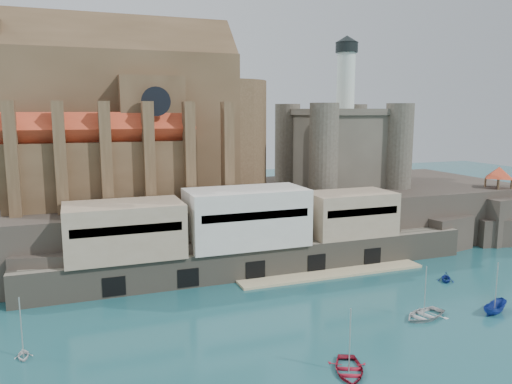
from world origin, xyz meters
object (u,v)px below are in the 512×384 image
object	(u,v)px
pavilion	(499,174)
boat_0	(349,372)
church	(133,125)
boat_2	(494,313)
castle_keep	(341,143)

from	to	relation	value
pavilion	boat_0	xyz separation A→B (m)	(-52.70, -34.04, -12.73)
church	boat_2	bearing A→B (deg)	-49.28
church	castle_keep	world-z (taller)	church
church	boat_2	size ratio (longest dim) A/B	10.31
boat_2	pavilion	bearing A→B (deg)	-65.54
church	pavilion	bearing A→B (deg)	-13.48
castle_keep	pavilion	distance (m)	30.50
castle_keep	boat_2	xyz separation A→B (m)	(-2.55, -42.98, -18.31)
pavilion	boat_0	world-z (taller)	pavilion
church	boat_0	world-z (taller)	church
pavilion	boat_2	size ratio (longest dim) A/B	1.40
pavilion	boat_2	world-z (taller)	pavilion
church	pavilion	xyz separation A→B (m)	(66.13, -15.85, -9.40)
church	castle_keep	size ratio (longest dim) A/B	1.60
pavilion	boat_2	bearing A→B (deg)	-135.58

